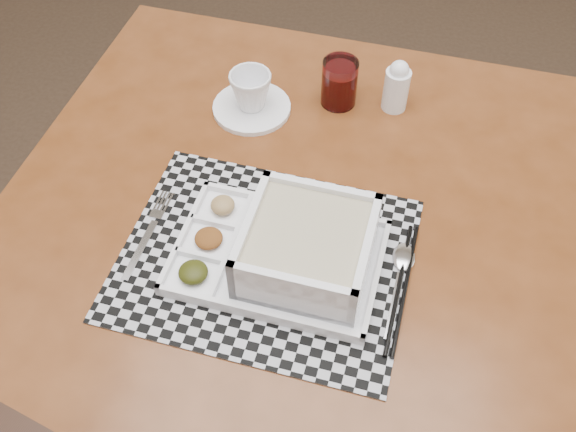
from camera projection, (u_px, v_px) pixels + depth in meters
The scene contains 10 objects.
dining_table at pixel (287, 231), 1.14m from camera, with size 1.05×1.05×0.72m.
placemat at pixel (265, 258), 1.01m from camera, with size 0.45×0.36×0.00m, color #B0B0B8.
serving_tray at pixel (297, 250), 0.98m from camera, with size 0.34×0.25×0.09m.
fork at pixel (148, 232), 1.04m from camera, with size 0.03×0.19×0.00m.
spoon at pixel (402, 264), 1.00m from camera, with size 0.04×0.18×0.01m.
chopsticks at pixel (402, 288), 0.97m from camera, with size 0.04×0.24×0.01m.
saucer at pixel (252, 108), 1.23m from camera, with size 0.15×0.15×0.01m, color white.
cup at pixel (251, 91), 1.20m from camera, with size 0.08×0.08×0.07m, color white.
juice_glass at pixel (339, 84), 1.21m from camera, with size 0.07×0.07×0.09m.
creamer_bottle at pixel (397, 86), 1.20m from camera, with size 0.05×0.05×0.11m.
Camera 1 is at (0.41, -0.25, 1.55)m, focal length 40.00 mm.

